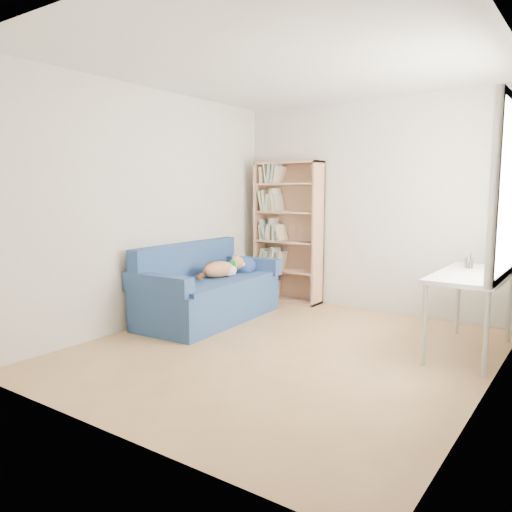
{
  "coord_description": "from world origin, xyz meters",
  "views": [
    {
      "loc": [
        2.38,
        -3.88,
        1.49
      ],
      "look_at": [
        -0.42,
        0.13,
        0.85
      ],
      "focal_mm": 35.0,
      "sensor_mm": 36.0,
      "label": 1
    }
  ],
  "objects_px": {
    "sofa": "(208,291)",
    "desk": "(472,280)",
    "pen_cup": "(469,262)",
    "bookshelf": "(288,238)"
  },
  "relations": [
    {
      "from": "bookshelf",
      "to": "pen_cup",
      "type": "distance_m",
      "value": 2.51
    },
    {
      "from": "sofa",
      "to": "desk",
      "type": "relative_size",
      "value": 1.43
    },
    {
      "from": "desk",
      "to": "pen_cup",
      "type": "xyz_separation_m",
      "value": [
        -0.1,
        0.28,
        0.13
      ]
    },
    {
      "from": "bookshelf",
      "to": "pen_cup",
      "type": "bearing_deg",
      "value": -14.56
    },
    {
      "from": "sofa",
      "to": "desk",
      "type": "distance_m",
      "value": 2.84
    },
    {
      "from": "bookshelf",
      "to": "desk",
      "type": "distance_m",
      "value": 2.69
    },
    {
      "from": "pen_cup",
      "to": "desk",
      "type": "bearing_deg",
      "value": -71.3
    },
    {
      "from": "sofa",
      "to": "pen_cup",
      "type": "distance_m",
      "value": 2.83
    },
    {
      "from": "bookshelf",
      "to": "sofa",
      "type": "bearing_deg",
      "value": -100.84
    },
    {
      "from": "sofa",
      "to": "desk",
      "type": "xyz_separation_m",
      "value": [
        2.78,
        0.45,
        0.35
      ]
    }
  ]
}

